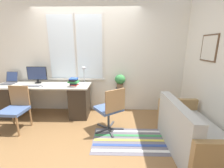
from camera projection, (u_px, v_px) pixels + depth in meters
name	position (u px, v px, depth m)	size (l,w,h in m)	color
ground_plane	(84.00, 122.00, 3.32)	(14.00, 14.00, 0.00)	olive
wall_back_with_window	(87.00, 57.00, 3.68)	(9.00, 0.12, 2.70)	white
wall_right_with_picture	(202.00, 61.00, 2.93)	(0.08, 9.00, 2.70)	white
desk	(45.00, 99.00, 3.55)	(2.16, 0.64, 0.76)	beige
laptop	(10.00, 81.00, 3.59)	(0.29, 0.34, 0.26)	#4C4C51
monitor	(37.00, 74.00, 3.57)	(0.47, 0.15, 0.40)	black
keyboard	(31.00, 86.00, 3.33)	(0.42, 0.13, 0.02)	slate
mouse	(43.00, 86.00, 3.29)	(0.04, 0.06, 0.03)	slate
desk_lamp	(84.00, 72.00, 3.43)	(0.12, 0.12, 0.42)	#ADADB2
book_stack	(74.00, 82.00, 3.28)	(0.23, 0.21, 0.19)	white
desk_chair_wooden	(15.00, 107.00, 2.95)	(0.47, 0.48, 0.86)	olive
office_chair_swivel	(110.00, 108.00, 2.85)	(0.62, 0.62, 0.89)	#47474C
couch_loveseat	(190.00, 134.00, 2.37)	(0.74, 1.44, 0.79)	beige
plant_stand	(120.00, 92.00, 3.71)	(0.21, 0.21, 0.63)	#333338
potted_plant	(120.00, 80.00, 3.64)	(0.25, 0.25, 0.33)	brown
floor_rug_striped	(137.00, 140.00, 2.66)	(1.59, 0.78, 0.01)	slate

